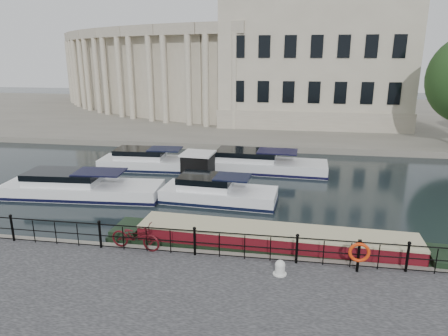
# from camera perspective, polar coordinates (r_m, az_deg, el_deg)

# --- Properties ---
(ground_plane) EXTENTS (160.00, 160.00, 0.00)m
(ground_plane) POSITION_cam_1_polar(r_m,az_deg,el_deg) (18.61, -2.54, -10.54)
(ground_plane) COLOR black
(ground_plane) RESTS_ON ground
(far_bank) EXTENTS (120.00, 42.00, 0.55)m
(far_bank) POSITION_cam_1_polar(r_m,az_deg,el_deg) (55.99, 5.56, 7.62)
(far_bank) COLOR #6B665B
(far_bank) RESTS_ON ground_plane
(railing) EXTENTS (24.14, 0.14, 1.22)m
(railing) POSITION_cam_1_polar(r_m,az_deg,el_deg) (16.11, -4.22, -10.22)
(railing) COLOR black
(railing) RESTS_ON near_quay
(civic_building) EXTENTS (53.55, 31.84, 16.85)m
(civic_building) POSITION_cam_1_polar(r_m,az_deg,el_deg) (51.22, 4.29, 14.48)
(civic_building) COLOR #ADA38C
(civic_building) RESTS_ON far_bank
(bicycle) EXTENTS (2.25, 1.05, 1.14)m
(bicycle) POSITION_cam_1_polar(r_m,az_deg,el_deg) (16.96, -12.55, -9.49)
(bicycle) COLOR #420B10
(bicycle) RESTS_ON near_quay
(mooring_bollard) EXTENTS (0.50, 0.50, 0.56)m
(mooring_bollard) POSITION_cam_1_polar(r_m,az_deg,el_deg) (15.10, 8.00, -13.92)
(mooring_bollard) COLOR silver
(mooring_bollard) RESTS_ON near_quay
(life_ring_post) EXTENTS (0.78, 0.20, 1.27)m
(life_ring_post) POSITION_cam_1_polar(r_m,az_deg,el_deg) (15.61, 18.75, -11.40)
(life_ring_post) COLOR black
(life_ring_post) RESTS_ON near_quay
(narrowboat) EXTENTS (14.71, 2.62, 1.54)m
(narrowboat) POSITION_cam_1_polar(r_m,az_deg,el_deg) (17.48, 7.21, -11.17)
(narrowboat) COLOR black
(narrowboat) RESTS_ON ground_plane
(harbour_hut) EXTENTS (2.92, 2.50, 2.17)m
(harbour_hut) POSITION_cam_1_polar(r_m,az_deg,el_deg) (26.42, -3.72, -0.23)
(harbour_hut) COLOR #6B665B
(harbour_hut) RESTS_ON ground_plane
(cabin_cruisers) EXTENTS (20.01, 10.42, 1.99)m
(cabin_cruisers) POSITION_cam_1_polar(r_m,az_deg,el_deg) (27.06, -6.56, -1.21)
(cabin_cruisers) COLOR white
(cabin_cruisers) RESTS_ON ground_plane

